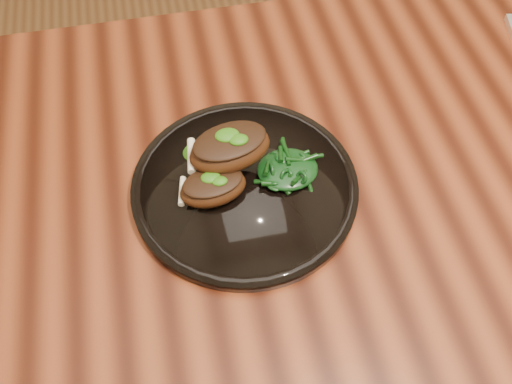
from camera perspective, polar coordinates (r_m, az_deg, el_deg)
desk at (r=0.96m, az=17.96°, el=1.20°), size 1.60×0.80×0.75m
plate at (r=0.79m, az=-1.12°, el=0.51°), size 0.31×0.31×0.02m
lamb_chop_front at (r=0.76m, az=-4.36°, el=0.54°), size 0.10×0.07×0.04m
lamb_chop_back at (r=0.77m, az=-2.68°, el=4.46°), size 0.13×0.10×0.05m
herb_smear at (r=0.82m, az=-4.74°, el=4.17°), size 0.08×0.05×0.00m
greens_heap at (r=0.78m, az=3.19°, el=2.54°), size 0.09×0.08×0.03m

